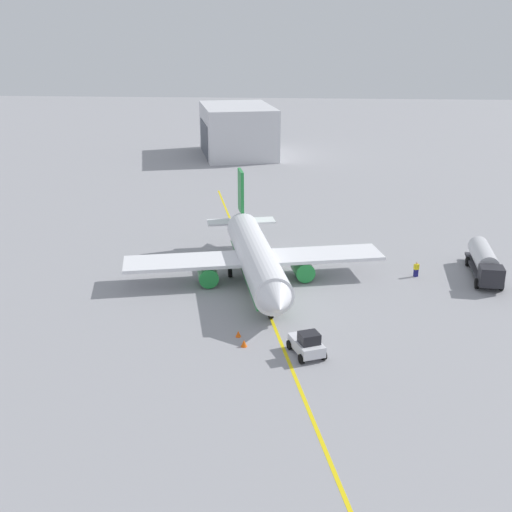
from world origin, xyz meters
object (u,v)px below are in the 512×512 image
airplane (255,257)px  safety_cone_wingtip (238,334)px  pushback_tug (307,344)px  fuel_tanker (484,261)px  safety_cone_nose (244,343)px  refueling_worker (416,270)px

airplane → safety_cone_wingtip: 13.77m
pushback_tug → airplane: bearing=-161.0°
airplane → safety_cone_wingtip: airplane is taller
fuel_tanker → safety_cone_nose: (18.75, -24.85, -1.42)m
refueling_worker → safety_cone_wingtip: size_ratio=3.03×
airplane → fuel_tanker: size_ratio=2.61×
safety_cone_nose → airplane: bearing=-179.1°
airplane → safety_cone_wingtip: (13.56, -0.43, -2.41)m
fuel_tanker → refueling_worker: bearing=-84.0°
airplane → refueling_worker: size_ratio=16.84×
airplane → pushback_tug: (16.41, 5.66, -1.69)m
pushback_tug → safety_cone_wingtip: bearing=-115.1°
refueling_worker → fuel_tanker: bearing=96.0°
pushback_tug → refueling_worker: 22.47m
safety_cone_wingtip → airplane: bearing=178.2°
fuel_tanker → safety_cone_nose: fuel_tanker is taller
airplane → safety_cone_nose: airplane is taller
safety_cone_nose → safety_cone_wingtip: (-1.82, -0.68, -0.03)m
fuel_tanker → pushback_tug: (19.79, -19.44, -0.72)m
safety_cone_nose → safety_cone_wingtip: bearing=-159.4°
airplane → safety_cone_nose: bearing=0.9°
safety_cone_wingtip → safety_cone_nose: bearing=20.6°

